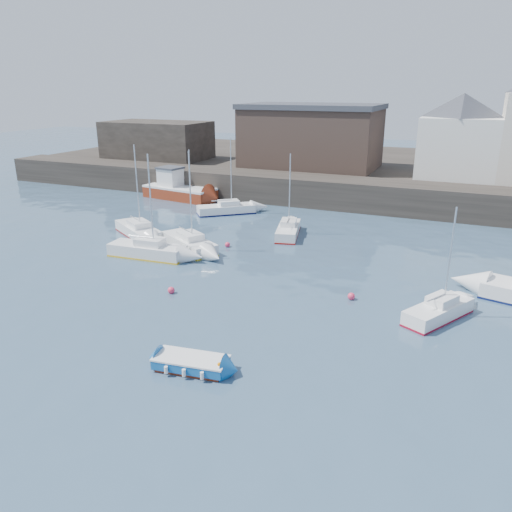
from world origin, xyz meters
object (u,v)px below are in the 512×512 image
at_px(sailboat_b, 189,243).
at_px(sailboat_c, 439,311).
at_px(sailboat_e, 138,230).
at_px(buoy_far, 228,247).
at_px(sailboat_a, 148,250).
at_px(sailboat_h, 226,209).
at_px(blue_dinghy, 191,363).
at_px(buoy_mid, 351,299).
at_px(fishing_boat, 178,189).
at_px(buoy_near, 171,293).
at_px(sailboat_f, 288,230).

distance_m(sailboat_b, sailboat_c, 20.18).
relative_size(sailboat_e, buoy_far, 18.64).
height_order(sailboat_a, sailboat_h, sailboat_a).
height_order(blue_dinghy, buoy_mid, blue_dinghy).
bearing_deg(sailboat_b, fishing_boat, 124.48).
xyz_separation_m(buoy_near, buoy_mid, (10.70, 3.58, 0.00)).
bearing_deg(sailboat_e, sailboat_f, 24.19).
distance_m(fishing_boat, sailboat_f, 19.37).
relative_size(sailboat_f, sailboat_h, 0.93).
xyz_separation_m(sailboat_h, buoy_mid, (16.84, -16.45, -0.49)).
bearing_deg(sailboat_e, buoy_mid, -16.83).
bearing_deg(buoy_far, sailboat_c, -22.93).
relative_size(blue_dinghy, buoy_near, 8.16).
bearing_deg(fishing_boat, blue_dinghy, -57.23).
bearing_deg(sailboat_f, sailboat_h, 149.90).
xyz_separation_m(blue_dinghy, sailboat_b, (-9.39, 15.65, 0.15)).
relative_size(blue_dinghy, buoy_far, 8.49).
bearing_deg(buoy_far, buoy_near, -84.20).
bearing_deg(sailboat_h, sailboat_f, -30.10).
bearing_deg(blue_dinghy, sailboat_e, 132.01).
height_order(sailboat_a, sailboat_b, sailboat_b).
bearing_deg(sailboat_h, buoy_near, -72.96).
distance_m(sailboat_f, buoy_far, 6.14).
xyz_separation_m(sailboat_c, buoy_near, (-15.80, -2.89, -0.49)).
bearing_deg(buoy_near, fishing_boat, 120.97).
relative_size(sailboat_e, sailboat_h, 1.05).
xyz_separation_m(sailboat_b, sailboat_e, (-5.95, 1.37, 0.00)).
relative_size(fishing_boat, buoy_near, 20.44).
bearing_deg(buoy_mid, sailboat_c, -7.70).
height_order(fishing_boat, sailboat_b, sailboat_b).
relative_size(sailboat_c, buoy_far, 15.02).
distance_m(sailboat_a, sailboat_b, 3.55).
distance_m(blue_dinghy, buoy_mid, 11.96).
distance_m(sailboat_f, sailboat_h, 9.86).
xyz_separation_m(blue_dinghy, sailboat_h, (-11.90, 27.35, 0.13)).
bearing_deg(sailboat_f, buoy_near, -99.02).
height_order(sailboat_a, sailboat_e, sailboat_e).
relative_size(buoy_near, buoy_far, 1.04).
distance_m(fishing_boat, buoy_mid, 32.75).
bearing_deg(sailboat_f, buoy_far, -123.87).
distance_m(buoy_near, buoy_mid, 11.28).
height_order(sailboat_h, buoy_mid, sailboat_h).
relative_size(sailboat_a, buoy_near, 17.74).
height_order(sailboat_c, sailboat_e, sailboat_e).
height_order(sailboat_f, buoy_near, sailboat_f).
bearing_deg(sailboat_h, sailboat_e, -108.38).
xyz_separation_m(fishing_boat, sailboat_c, (30.41, -21.45, -0.62)).
distance_m(sailboat_b, sailboat_e, 6.10).
distance_m(sailboat_a, buoy_mid, 16.29).
bearing_deg(blue_dinghy, sailboat_b, 120.94).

